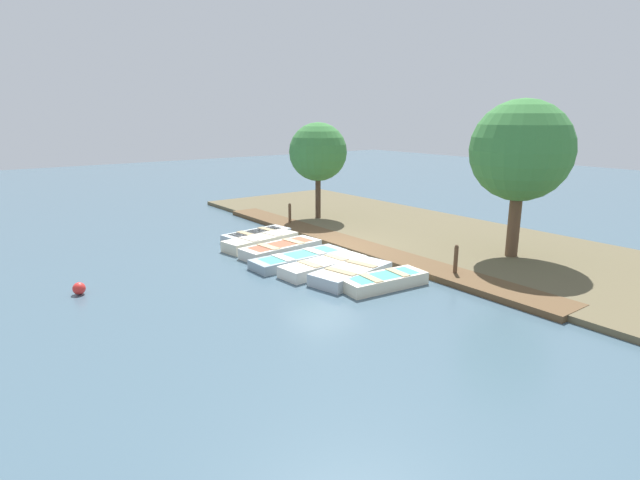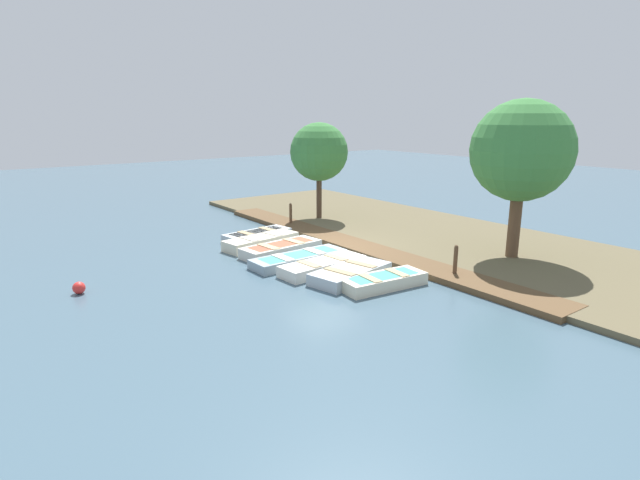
{
  "view_description": "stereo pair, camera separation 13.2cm",
  "coord_description": "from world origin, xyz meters",
  "px_view_note": "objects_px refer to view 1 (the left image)",
  "views": [
    {
      "loc": [
        10.61,
        13.9,
        4.9
      ],
      "look_at": [
        0.43,
        0.41,
        0.65
      ],
      "focal_mm": 28.0,
      "sensor_mm": 36.0,
      "label": 1
    },
    {
      "loc": [
        10.51,
        13.98,
        4.9
      ],
      "look_at": [
        0.43,
        0.41,
        0.65
      ],
      "focal_mm": 28.0,
      "sensor_mm": 36.0,
      "label": 2
    }
  ],
  "objects_px": {
    "rowboat_6": "(384,281)",
    "mooring_post_near": "(290,215)",
    "rowboat_4": "(323,266)",
    "buoy": "(79,288)",
    "park_tree_far_left": "(318,152)",
    "rowboat_0": "(257,235)",
    "rowboat_5": "(351,273)",
    "mooring_post_far": "(456,262)",
    "rowboat_3": "(299,259)",
    "rowboat_2": "(281,249)",
    "rowboat_1": "(261,241)",
    "park_tree_left": "(521,151)"
  },
  "relations": [
    {
      "from": "rowboat_4",
      "to": "mooring_post_far",
      "type": "relative_size",
      "value": 2.83
    },
    {
      "from": "mooring_post_near",
      "to": "rowboat_5",
      "type": "bearing_deg",
      "value": 70.35
    },
    {
      "from": "rowboat_0",
      "to": "rowboat_1",
      "type": "bearing_deg",
      "value": 59.89
    },
    {
      "from": "rowboat_2",
      "to": "park_tree_far_left",
      "type": "xyz_separation_m",
      "value": [
        -4.55,
        -3.85,
        3.03
      ]
    },
    {
      "from": "rowboat_2",
      "to": "rowboat_3",
      "type": "distance_m",
      "value": 1.33
    },
    {
      "from": "buoy",
      "to": "park_tree_far_left",
      "type": "distance_m",
      "value": 12.37
    },
    {
      "from": "rowboat_3",
      "to": "mooring_post_near",
      "type": "xyz_separation_m",
      "value": [
        -2.92,
        -4.94,
        0.38
      ]
    },
    {
      "from": "rowboat_4",
      "to": "rowboat_6",
      "type": "xyz_separation_m",
      "value": [
        -0.51,
        2.25,
        -0.0
      ]
    },
    {
      "from": "rowboat_2",
      "to": "rowboat_0",
      "type": "bearing_deg",
      "value": -105.59
    },
    {
      "from": "mooring_post_near",
      "to": "buoy",
      "type": "height_order",
      "value": "mooring_post_near"
    },
    {
      "from": "rowboat_1",
      "to": "rowboat_6",
      "type": "xyz_separation_m",
      "value": [
        -0.53,
        6.16,
        -0.02
      ]
    },
    {
      "from": "rowboat_1",
      "to": "rowboat_6",
      "type": "distance_m",
      "value": 6.18
    },
    {
      "from": "rowboat_1",
      "to": "rowboat_4",
      "type": "relative_size",
      "value": 1.02
    },
    {
      "from": "park_tree_far_left",
      "to": "park_tree_left",
      "type": "relative_size",
      "value": 0.84
    },
    {
      "from": "mooring_post_near",
      "to": "park_tree_far_left",
      "type": "xyz_separation_m",
      "value": [
        -1.76,
        -0.23,
        2.69
      ]
    },
    {
      "from": "rowboat_4",
      "to": "buoy",
      "type": "bearing_deg",
      "value": -23.98
    },
    {
      "from": "rowboat_1",
      "to": "mooring_post_near",
      "type": "distance_m",
      "value": 3.63
    },
    {
      "from": "rowboat_3",
      "to": "rowboat_4",
      "type": "xyz_separation_m",
      "value": [
        -0.1,
        1.22,
        0.03
      ]
    },
    {
      "from": "rowboat_2",
      "to": "mooring_post_near",
      "type": "relative_size",
      "value": 2.89
    },
    {
      "from": "park_tree_left",
      "to": "rowboat_3",
      "type": "bearing_deg",
      "value": -34.44
    },
    {
      "from": "mooring_post_near",
      "to": "rowboat_6",
      "type": "bearing_deg",
      "value": 74.67
    },
    {
      "from": "rowboat_1",
      "to": "park_tree_left",
      "type": "height_order",
      "value": "park_tree_left"
    },
    {
      "from": "rowboat_2",
      "to": "mooring_post_near",
      "type": "distance_m",
      "value": 4.58
    },
    {
      "from": "mooring_post_far",
      "to": "rowboat_6",
      "type": "bearing_deg",
      "value": -17.62
    },
    {
      "from": "rowboat_2",
      "to": "park_tree_far_left",
      "type": "height_order",
      "value": "park_tree_far_left"
    },
    {
      "from": "rowboat_0",
      "to": "rowboat_2",
      "type": "xyz_separation_m",
      "value": [
        0.43,
        2.49,
        0.03
      ]
    },
    {
      "from": "buoy",
      "to": "mooring_post_far",
      "type": "bearing_deg",
      "value": 150.33
    },
    {
      "from": "rowboat_5",
      "to": "park_tree_left",
      "type": "bearing_deg",
      "value": 151.1
    },
    {
      "from": "rowboat_3",
      "to": "rowboat_5",
      "type": "distance_m",
      "value": 2.36
    },
    {
      "from": "mooring_post_near",
      "to": "park_tree_left",
      "type": "bearing_deg",
      "value": 108.95
    },
    {
      "from": "rowboat_3",
      "to": "rowboat_5",
      "type": "bearing_deg",
      "value": 96.37
    },
    {
      "from": "rowboat_6",
      "to": "mooring_post_near",
      "type": "relative_size",
      "value": 2.5
    },
    {
      "from": "rowboat_1",
      "to": "park_tree_far_left",
      "type": "distance_m",
      "value": 6.03
    },
    {
      "from": "rowboat_0",
      "to": "buoy",
      "type": "height_order",
      "value": "rowboat_0"
    },
    {
      "from": "rowboat_4",
      "to": "buoy",
      "type": "height_order",
      "value": "rowboat_4"
    },
    {
      "from": "rowboat_5",
      "to": "mooring_post_far",
      "type": "relative_size",
      "value": 2.69
    },
    {
      "from": "rowboat_1",
      "to": "mooring_post_far",
      "type": "distance_m",
      "value": 7.46
    },
    {
      "from": "rowboat_3",
      "to": "rowboat_5",
      "type": "xyz_separation_m",
      "value": [
        -0.32,
        2.34,
        0.03
      ]
    },
    {
      "from": "rowboat_3",
      "to": "mooring_post_near",
      "type": "distance_m",
      "value": 5.75
    },
    {
      "from": "rowboat_5",
      "to": "rowboat_0",
      "type": "bearing_deg",
      "value": -103.71
    },
    {
      "from": "rowboat_4",
      "to": "park_tree_far_left",
      "type": "height_order",
      "value": "park_tree_far_left"
    },
    {
      "from": "buoy",
      "to": "rowboat_4",
      "type": "bearing_deg",
      "value": 159.95
    },
    {
      "from": "mooring_post_far",
      "to": "rowboat_3",
      "type": "bearing_deg",
      "value": -55.28
    },
    {
      "from": "rowboat_5",
      "to": "mooring_post_far",
      "type": "bearing_deg",
      "value": 132.85
    },
    {
      "from": "rowboat_0",
      "to": "rowboat_1",
      "type": "distance_m",
      "value": 1.22
    },
    {
      "from": "rowboat_5",
      "to": "mooring_post_near",
      "type": "bearing_deg",
      "value": -121.12
    },
    {
      "from": "rowboat_5",
      "to": "buoy",
      "type": "distance_m",
      "value": 7.83
    },
    {
      "from": "rowboat_0",
      "to": "park_tree_far_left",
      "type": "xyz_separation_m",
      "value": [
        -4.12,
        -1.36,
        3.06
      ]
    },
    {
      "from": "mooring_post_near",
      "to": "buoy",
      "type": "relative_size",
      "value": 3.1
    },
    {
      "from": "mooring_post_near",
      "to": "rowboat_1",
      "type": "bearing_deg",
      "value": 38.51
    }
  ]
}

